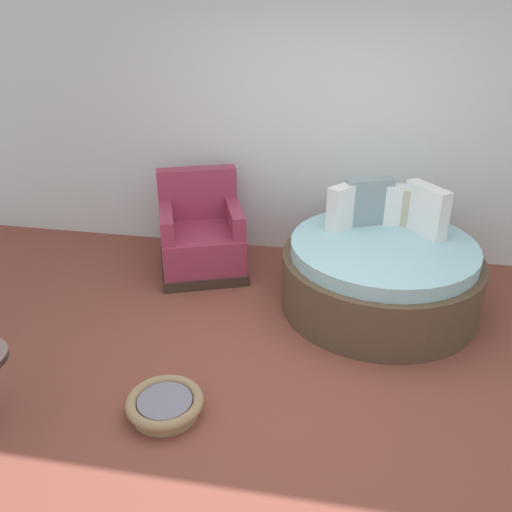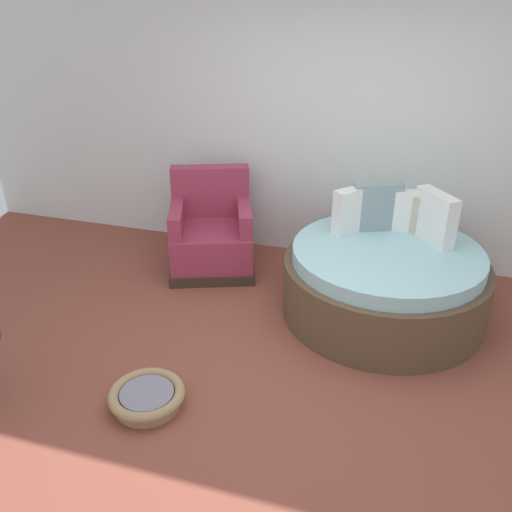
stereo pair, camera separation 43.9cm
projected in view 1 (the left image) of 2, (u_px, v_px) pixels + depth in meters
ground_plane at (292, 381)px, 3.88m from camera, size 8.00×8.00×0.02m
back_wall at (324, 117)px, 5.15m from camera, size 8.00×0.12×2.78m
round_daybed at (380, 272)px, 4.63m from camera, size 1.68×1.68×1.03m
red_armchair at (201, 237)px, 5.24m from camera, size 1.03×1.03×0.94m
pet_basket at (165, 404)px, 3.54m from camera, size 0.51×0.51×0.13m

